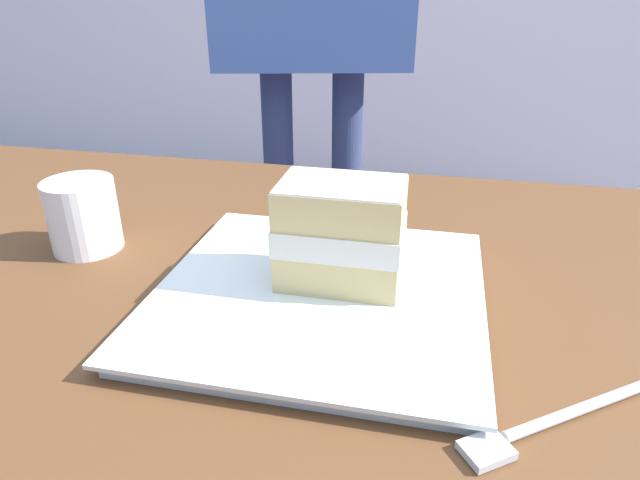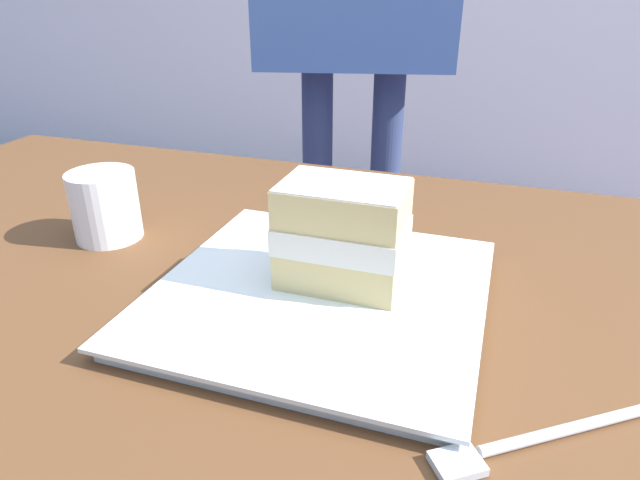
% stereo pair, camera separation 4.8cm
% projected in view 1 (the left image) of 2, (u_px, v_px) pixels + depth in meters
% --- Properties ---
extents(patio_table, '(1.61, 0.97, 0.69)m').
position_uv_depth(patio_table, '(414.00, 466.00, 0.44)').
color(patio_table, brown).
rests_on(patio_table, ground).
extents(dessert_plate, '(0.29, 0.29, 0.02)m').
position_uv_depth(dessert_plate, '(320.00, 295.00, 0.51)').
color(dessert_plate, white).
rests_on(dessert_plate, patio_table).
extents(cake_slice, '(0.11, 0.08, 0.10)m').
position_uv_depth(cake_slice, '(341.00, 233.00, 0.50)').
color(cake_slice, '#E0C17A').
rests_on(cake_slice, dessert_plate).
extents(dessert_fork, '(0.15, 0.11, 0.01)m').
position_uv_depth(dessert_fork, '(556.00, 424.00, 0.37)').
color(dessert_fork, silver).
rests_on(dessert_fork, patio_table).
extents(coffee_cup, '(0.07, 0.07, 0.08)m').
position_uv_depth(coffee_cup, '(83.00, 214.00, 0.59)').
color(coffee_cup, white).
rests_on(coffee_cup, patio_table).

